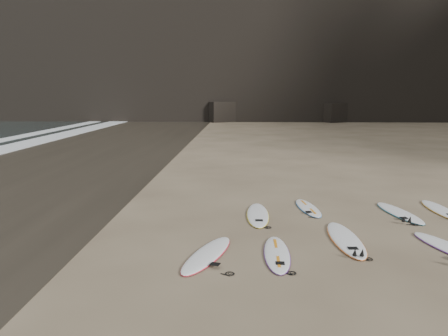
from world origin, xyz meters
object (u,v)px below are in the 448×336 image
Objects in this scene: surfboard_8 at (440,210)px; surfboard_7 at (399,213)px; surfboard_0 at (207,254)px; surfboard_2 at (345,239)px; surfboard_6 at (308,208)px; surfboard_1 at (277,253)px; surfboard_5 at (258,214)px.

surfboard_7 is at bearing -164.71° from surfboard_8.
surfboard_0 is at bearing -150.37° from surfboard_8.
surfboard_7 is 1.45m from surfboard_8.
surfboard_2 is 3.01m from surfboard_6.
surfboard_8 is (3.60, 2.89, -0.01)m from surfboard_2.
surfboard_6 is 0.88× the size of surfboard_7.
surfboard_7 is 1.03× the size of surfboard_8.
surfboard_1 is at bearing -144.37° from surfboard_8.
surfboard_6 is 4.07m from surfboard_8.
surfboard_8 is at bearing 37.69° from surfboard_2.
surfboard_0 is 1.13× the size of surfboard_6.
surfboard_2 is 1.11× the size of surfboard_7.
surfboard_7 is at bearing 47.49° from surfboard_2.
surfboard_1 is at bearing -83.82° from surfboard_5.
surfboard_7 reaches higher than surfboard_6.
surfboard_2 is 4.61m from surfboard_8.
surfboard_0 is 1.03× the size of surfboard_8.
surfboard_7 is at bearing -17.41° from surfboard_6.
surfboard_7 is (5.55, 3.64, 0.00)m from surfboard_0.
surfboard_5 is at bearing 174.85° from surfboard_7.
surfboard_0 is 3.54m from surfboard_2.
surfboard_0 is 6.64m from surfboard_7.
surfboard_6 is (1.31, 4.02, -0.00)m from surfboard_1.
surfboard_2 reaches higher than surfboard_8.
surfboard_8 is (1.40, 0.40, -0.00)m from surfboard_7.
surfboard_7 is (3.98, 3.54, 0.00)m from surfboard_1.
surfboard_1 is 6.67m from surfboard_8.
surfboard_5 is 4.31m from surfboard_7.
surfboard_7 reaches higher than surfboard_1.
surfboard_0 reaches higher than surfboard_6.
surfboard_5 reaches higher than surfboard_6.
surfboard_0 is at bearing -174.92° from surfboard_1.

